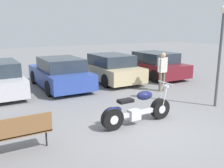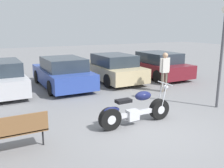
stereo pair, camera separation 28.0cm
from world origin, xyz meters
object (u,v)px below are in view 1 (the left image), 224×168
Objects in this scene: parked_car_maroon at (153,65)px; park_bench at (15,132)px; motorcycle at (137,110)px; parked_car_champagne at (109,68)px; parked_car_blue at (60,73)px; lamp_post at (221,40)px; person_standing at (163,68)px.

park_bench is (-8.21, -5.48, -0.11)m from parked_car_maroon.
motorcycle is 5.99m from parked_car_champagne.
parked_car_maroon is 2.71× the size of park_bench.
parked_car_maroon is (5.35, -0.11, 0.00)m from parked_car_blue.
park_bench is at bearing -134.08° from parked_car_champagne.
parked_car_champagne is (2.67, 0.13, 0.00)m from parked_car_blue.
lamp_post is (-1.50, -5.36, 1.65)m from parked_car_maroon.
person_standing reaches higher than parked_car_blue.
motorcycle is 0.54× the size of parked_car_blue.
park_bench is 0.94× the size of person_standing.
lamp_post reaches higher than motorcycle.
parked_car_champagne reaches higher than park_bench.
lamp_post is at bearing -54.86° from parked_car_blue.
parked_car_maroon is 1.25× the size of lamp_post.
motorcycle is 1.38× the size of person_standing.
parked_car_maroon is 5.80m from lamp_post.
parked_car_champagne and parked_car_maroon have the same top height.
park_bench is at bearing -157.34° from person_standing.
motorcycle is 5.46m from parked_car_blue.
lamp_post is at bearing 1.07° from park_bench.
parked_car_blue is at bearing 178.84° from parked_car_maroon.
parked_car_champagne is at bearing 175.02° from parked_car_maroon.
parked_car_champagne is 2.71× the size of park_bench.
park_bench is at bearing -178.93° from lamp_post.
motorcycle is 3.34m from park_bench.
motorcycle is 3.87m from lamp_post.
parked_car_maroon is (4.88, 5.33, 0.24)m from motorcycle.
parked_car_blue reaches higher than park_bench.
motorcycle is 0.54× the size of parked_car_champagne.
parked_car_blue is 6.89m from lamp_post.
parked_car_champagne is 7.96m from park_bench.
parked_car_blue reaches higher than motorcycle.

